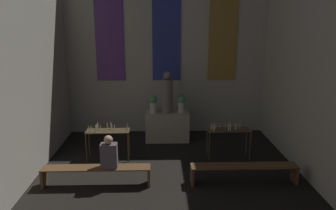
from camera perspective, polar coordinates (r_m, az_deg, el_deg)
The scene contains 10 objects.
wall_back at distance 10.53m, azimuth -0.28°, elevation 9.84°, with size 6.57×0.16×5.43m.
altar at distance 10.05m, azimuth -0.13°, elevation -3.77°, with size 1.32×0.57×0.89m.
statue at distance 9.78m, azimuth -0.14°, elevation 1.92°, with size 0.33×0.33×1.25m.
flower_vase_left at distance 9.84m, azimuth -2.63°, elevation 0.40°, with size 0.26×0.26×0.54m.
flower_vase_right at distance 9.86m, azimuth 2.35°, elevation 0.43°, with size 0.26×0.26×0.54m.
candle_rack_left at distance 8.78m, azimuth -10.47°, elevation -5.07°, with size 1.14×0.44×1.00m.
candle_rack_right at distance 8.87m, azimuth 10.47°, elevation -4.87°, with size 1.14×0.44×0.99m.
pew_back_left at distance 7.60m, azimuth -12.37°, elevation -11.24°, with size 2.40×0.36×0.43m.
pew_back_right at distance 7.71m, azimuth 13.09°, elevation -10.89°, with size 2.40×0.36×0.43m.
person_seated at distance 7.38m, azimuth -10.24°, elevation -8.31°, with size 0.36×0.24×0.74m.
Camera 1 is at (-0.26, 0.56, 3.56)m, focal length 35.00 mm.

